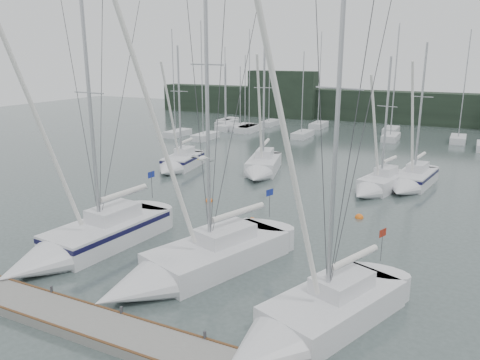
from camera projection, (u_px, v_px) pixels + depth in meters
name	position (u px, v px, depth m)	size (l,w,h in m)	color
ground	(212.00, 290.00, 22.10)	(160.00, 160.00, 0.00)	#414F4D
dock	(147.00, 342.00, 17.72)	(24.00, 2.00, 0.40)	slate
far_treeline	(403.00, 107.00, 75.09)	(90.00, 4.00, 5.00)	black
far_building_left	(282.00, 94.00, 81.54)	(12.00, 3.00, 8.00)	black
mast_forest	(356.00, 134.00, 62.04)	(51.48, 22.09, 14.86)	silver
sailboat_near_left	(80.00, 244.00, 25.79)	(4.30, 11.14, 14.87)	silver
sailboat_near_center	(181.00, 268.00, 22.99)	(6.77, 11.32, 17.55)	silver
sailboat_near_right	(303.00, 324.00, 18.23)	(6.15, 9.65, 16.22)	silver
sailboat_mid_a	(177.00, 164.00, 44.75)	(3.51, 7.33, 12.36)	silver
sailboat_mid_b	(261.00, 169.00, 42.96)	(4.59, 8.68, 13.09)	silver
sailboat_mid_c	(376.00, 186.00, 37.43)	(3.95, 7.54, 11.34)	silver
sailboat_mid_d	(410.00, 182.00, 38.60)	(3.67, 8.06, 12.49)	silver
buoy_a	(252.00, 221.00, 31.21)	(0.50, 0.50, 0.50)	orange
buoy_b	(359.00, 218.00, 31.81)	(0.58, 0.58, 0.58)	orange
buoy_c	(209.00, 201.00, 35.39)	(0.57, 0.57, 0.57)	orange
seagull	(202.00, 158.00, 19.07)	(1.10, 0.52, 0.22)	silver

